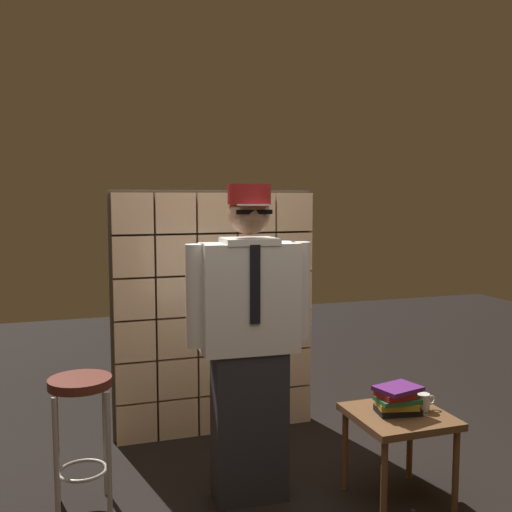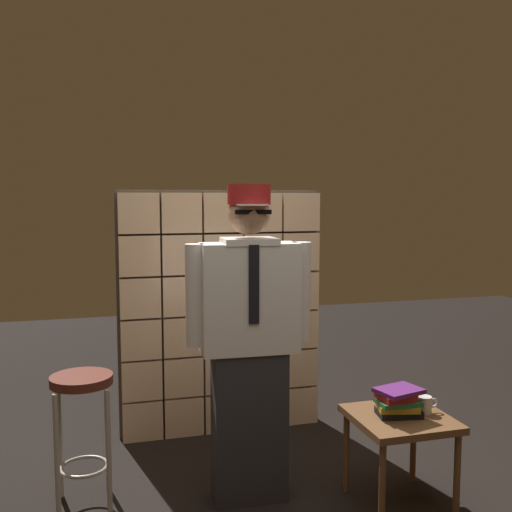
% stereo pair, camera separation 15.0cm
% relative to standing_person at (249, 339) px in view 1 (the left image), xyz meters
% --- Properties ---
extents(glass_block_wall, '(1.50, 0.10, 1.79)m').
position_rel_standing_person_xyz_m(glass_block_wall, '(0.07, 1.00, -0.06)').
color(glass_block_wall, '#E0B78C').
rests_on(glass_block_wall, ground).
extents(standing_person, '(0.71, 0.31, 1.79)m').
position_rel_standing_person_xyz_m(standing_person, '(0.00, 0.00, 0.00)').
color(standing_person, '#28282D').
rests_on(standing_person, ground).
extents(bar_stool, '(0.34, 0.34, 0.75)m').
position_rel_standing_person_xyz_m(bar_stool, '(-0.91, 0.17, -0.38)').
color(bar_stool, '#592319').
rests_on(bar_stool, ground).
extents(side_table, '(0.52, 0.52, 0.52)m').
position_rel_standing_person_xyz_m(side_table, '(0.78, -0.30, -0.48)').
color(side_table, brown).
rests_on(side_table, ground).
extents(book_stack, '(0.27, 0.23, 0.16)m').
position_rel_standing_person_xyz_m(book_stack, '(0.76, -0.31, -0.33)').
color(book_stack, black).
rests_on(book_stack, side_table).
extents(coffee_mug, '(0.13, 0.08, 0.09)m').
position_rel_standing_person_xyz_m(coffee_mug, '(0.93, -0.30, -0.37)').
color(coffee_mug, silver).
rests_on(coffee_mug, side_table).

